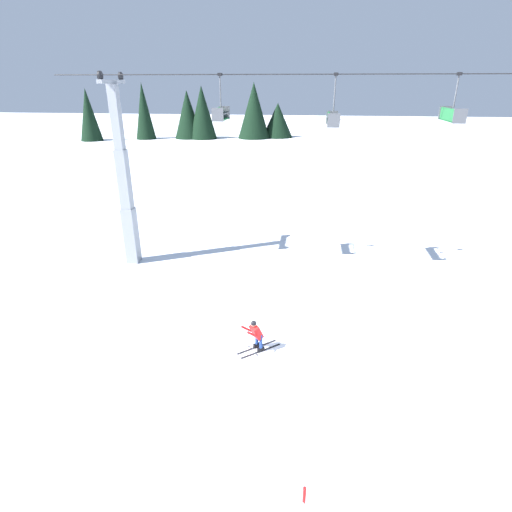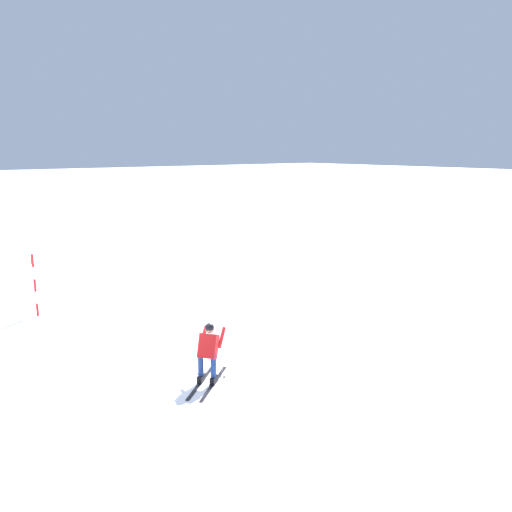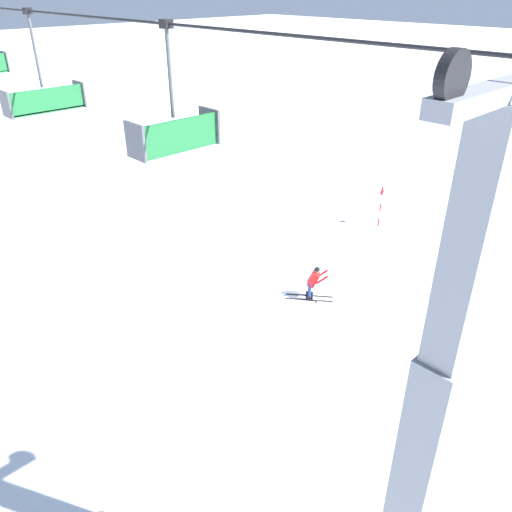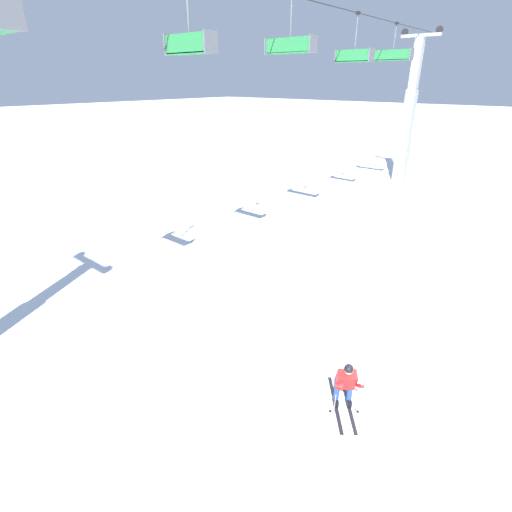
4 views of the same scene
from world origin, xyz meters
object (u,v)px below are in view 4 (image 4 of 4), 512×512
at_px(lift_tower_far, 407,123).
at_px(skier_carving_main, 346,383).
at_px(chairlift_seat_second, 188,43).
at_px(chairlift_seat_farthest, 392,55).
at_px(chairlift_seat_fourth, 354,55).
at_px(chairlift_seat_middle, 289,45).

bearing_deg(lift_tower_far, skier_carving_main, -161.54).
relative_size(lift_tower_far, chairlift_seat_second, 4.36).
relative_size(lift_tower_far, chairlift_seat_farthest, 4.35).
relative_size(chairlift_seat_fourth, chairlift_seat_farthest, 0.96).
xyz_separation_m(lift_tower_far, chairlift_seat_farthest, (-4.37, -0.00, 4.19)).
bearing_deg(chairlift_seat_farthest, chairlift_seat_fourth, 180.00).
relative_size(chairlift_seat_second, chairlift_seat_farthest, 1.00).
distance_m(chairlift_seat_second, chairlift_seat_farthest, 16.05).
bearing_deg(chairlift_seat_fourth, lift_tower_far, 0.00).
bearing_deg(lift_tower_far, chairlift_seat_second, -180.00).
bearing_deg(chairlift_seat_farthest, chairlift_seat_middle, 180.00).
distance_m(skier_carving_main, chairlift_seat_farthest, 21.63).
distance_m(chairlift_seat_fourth, chairlift_seat_farthest, 4.93).
bearing_deg(lift_tower_far, chairlift_seat_middle, -180.00).
bearing_deg(chairlift_seat_middle, chairlift_seat_second, 180.00).
relative_size(chairlift_seat_middle, chairlift_seat_fourth, 1.02).
bearing_deg(chairlift_seat_middle, chairlift_seat_fourth, 0.00).
relative_size(chairlift_seat_middle, chairlift_seat_farthest, 0.97).
relative_size(chairlift_seat_second, chairlift_seat_middle, 1.03).
height_order(chairlift_seat_fourth, chairlift_seat_farthest, same).
relative_size(chairlift_seat_second, chairlift_seat_fourth, 1.04).
distance_m(lift_tower_far, chairlift_seat_second, 20.79).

